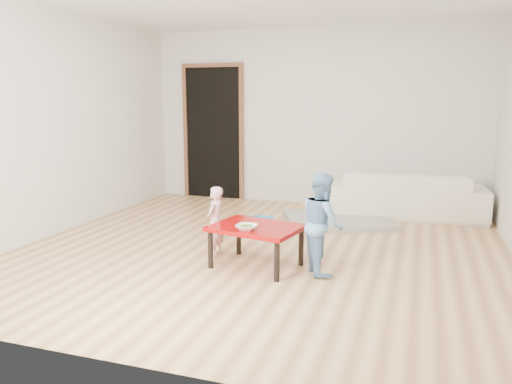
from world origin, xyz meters
The scene contains 13 objects.
floor centered at (0.00, 0.00, 0.00)m, with size 5.00×5.00×0.01m, color #A37345.
back_wall centered at (0.00, 2.50, 1.30)m, with size 5.00×0.02×2.60m, color silver.
left_wall centered at (-2.50, 0.00, 1.30)m, with size 0.02×5.00×2.60m, color silver.
doorway centered at (-1.60, 2.48, 1.02)m, with size 1.02×0.08×2.11m, color brown, non-canonical shape.
sofa centered at (1.37, 2.05, 0.30)m, with size 2.08×0.81×0.61m, color white.
cushion centered at (1.13, 1.82, 0.45)m, with size 0.41×0.37×0.11m, color orange.
red_table centered at (0.12, -0.56, 0.20)m, with size 0.80×0.60×0.40m, color #900807, non-canonical shape.
bowl centered at (0.09, -0.74, 0.42)m, with size 0.19×0.19×0.05m, color white.
broccoli centered at (0.09, -0.74, 0.43)m, with size 0.12×0.12×0.06m, color #2D5919, non-canonical shape.
child_pink centered at (-0.38, -0.37, 0.36)m, with size 0.26×0.17×0.71m, color #D05F6D.
child_blue centered at (0.74, -0.52, 0.46)m, with size 0.45×0.35×0.93m, color #578BC9.
basin centered at (-0.30, 0.84, 0.06)m, with size 0.37×0.37×0.11m, color teal.
blanket centered at (0.59, 1.39, 0.03)m, with size 1.28×1.07×0.06m, color #ABA397, non-canonical shape.
Camera 1 is at (1.55, -4.86, 1.57)m, focal length 35.00 mm.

